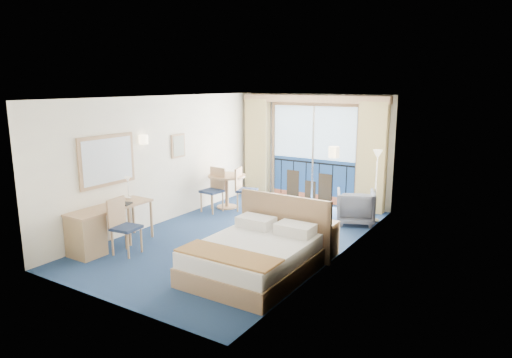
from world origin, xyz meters
The scene contains 22 objects.
floor centered at (0.00, 0.00, 0.00)m, with size 6.50×6.50×0.00m, color navy.
room_walls centered at (0.00, 0.00, 1.78)m, with size 4.04×6.54×2.72m.
balcony_door centered at (-0.01, 3.22, 1.14)m, with size 2.36×0.03×2.52m.
curtain_left centered at (-1.55, 3.07, 1.28)m, with size 0.65×0.22×2.55m, color tan.
curtain_right centered at (1.55, 3.07, 1.28)m, with size 0.65×0.22×2.55m, color tan.
pelmet centered at (0.00, 3.10, 2.58)m, with size 3.80×0.25×0.18m, color tan.
mirror centered at (-1.97, -1.50, 1.55)m, with size 0.05×1.25×0.95m.
wall_print centered at (-1.97, 0.45, 1.60)m, with size 0.04×0.42×0.52m.
sconce_left centered at (-1.94, -0.60, 1.85)m, with size 0.18×0.18×0.18m, color #FFE6B2.
sconce_right centered at (1.94, -0.15, 1.85)m, with size 0.18×0.18×0.18m, color #FFE6B2.
bed centered at (1.19, -1.38, 0.30)m, with size 1.73×2.05×1.09m.
nightstand centered at (1.75, -0.08, 0.30)m, with size 0.46×0.44×0.61m, color #997751.
phone centered at (1.73, -0.04, 0.65)m, with size 0.18×0.14×0.08m, color silver.
armchair centered at (1.57, 2.03, 0.36)m, with size 0.77×0.80×0.72m, color #4F5260.
floor_lamp centered at (1.88, 2.41, 1.19)m, with size 0.22×0.22×1.57m.
desk centered at (-1.71, -2.16, 0.42)m, with size 0.56×1.63×0.76m.
desk_chair centered at (-1.27, -1.85, 0.56)m, with size 0.48×0.48×1.00m.
folder centered at (-1.63, -1.51, 0.78)m, with size 0.31×0.23×0.03m, color black.
desk_lamp centered at (-1.81, -1.19, 1.08)m, with size 0.11×0.11×0.42m.
round_table centered at (-1.49, 1.59, 0.61)m, with size 0.89×0.89×0.80m.
table_chair_a centered at (-1.02, 1.60, 0.57)m, with size 0.54×0.54×1.01m.
table_chair_b centered at (-1.56, 1.19, 0.58)m, with size 0.48×0.48×1.02m.
Camera 1 is at (4.79, -7.07, 2.96)m, focal length 32.00 mm.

